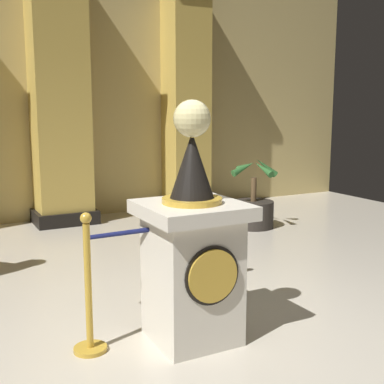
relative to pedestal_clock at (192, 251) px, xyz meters
The scene contains 9 objects.
ground_plane 0.69m from the pedestal_clock, ahead, with size 11.22×11.22×0.00m, color beige.
back_wall 4.94m from the pedestal_clock, 88.69° to the left, with size 11.22×0.16×3.87m, color tan.
pedestal_clock is the anchor object (origin of this frame).
stanchion_near 1.12m from the pedestal_clock, 58.20° to the left, with size 0.24×0.24×1.06m.
stanchion_far 0.83m from the pedestal_clock, 167.02° to the left, with size 0.24×0.24×1.02m.
velvet_rope 0.56m from the pedestal_clock, 99.06° to the left, with size 1.06×1.05×0.22m.
column_right 5.11m from the pedestal_clock, 63.59° to the left, with size 0.79×0.79×3.71m.
column_centre_rear 4.60m from the pedestal_clock, 88.59° to the left, with size 0.94×0.94×3.71m.
potted_palm_right 3.75m from the pedestal_clock, 48.35° to the left, with size 0.76×0.77×1.04m.
Camera 1 is at (-1.78, -3.18, 1.73)m, focal length 47.21 mm.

